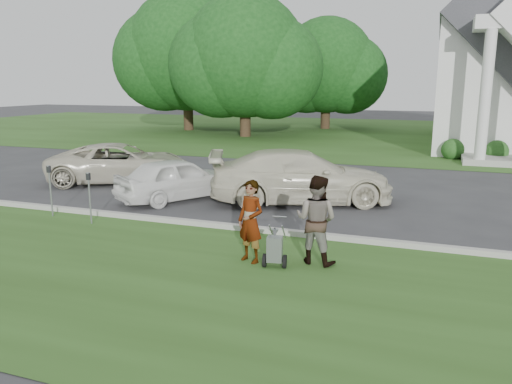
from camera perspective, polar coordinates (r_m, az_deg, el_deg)
The scene contains 15 objects.
ground at distance 12.40m, azimuth -3.05°, elevation -5.08°, with size 120.00×120.00×0.00m, color #333335.
grass_strip at distance 9.87m, azimuth -9.90°, elevation -9.91°, with size 80.00×7.00×0.01m, color #2B4A19.
church_lawn at distance 38.36m, azimuth 12.83°, elevation 6.53°, with size 80.00×30.00×0.01m, color #2B4A19.
curb at distance 12.87m, azimuth -2.11°, elevation -4.07°, with size 80.00×0.18×0.15m, color #9E9E93.
tree_left at distance 35.25m, azimuth -1.30°, elevation 14.65°, with size 10.63×8.40×9.71m.
tree_far at distance 40.48m, azimuth -7.95°, elevation 15.07°, with size 11.64×9.20×10.73m.
tree_back at distance 41.80m, azimuth 8.06°, elevation 13.66°, with size 9.61×7.60×8.89m.
striping_cart at distance 10.26m, azimuth 2.16°, elevation -6.61°, with size 0.55×1.00×0.89m.
person_left at distance 10.41m, azimuth -0.62°, elevation -3.47°, with size 0.64×0.42×1.75m, color #999999.
person_right at distance 10.41m, azimuth 6.88°, elevation -3.23°, with size 0.91×0.71×1.87m, color #999999.
parking_meter_near at distance 13.94m, azimuth -18.51°, elevation 0.02°, with size 0.10×0.09×1.41m.
parking_meter_far at distance 15.11m, azimuth -22.48°, elevation 0.80°, with size 0.11×0.10×1.48m.
car_a at distance 19.60m, azimuth -15.15°, elevation 3.22°, with size 2.46×5.33×1.48m, color beige.
car_b at distance 16.31m, azimuth -8.89°, elevation 1.53°, with size 1.63×4.05×1.38m, color white.
car_c at distance 15.77m, azimuth 5.16°, elevation 1.78°, with size 2.32×5.72×1.66m, color beige.
Camera 1 is at (4.61, -10.90, 3.72)m, focal length 35.00 mm.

